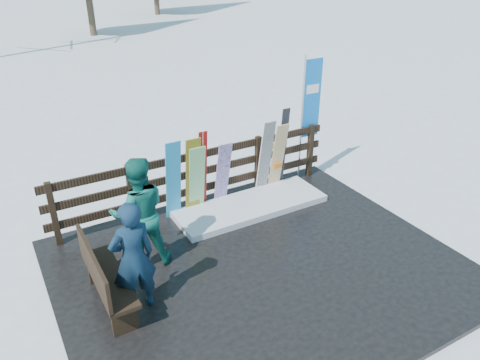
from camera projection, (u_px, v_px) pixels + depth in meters
ground at (261, 270)px, 7.33m from camera, size 700.00×700.00×0.00m
deck at (261, 268)px, 7.31m from camera, size 6.00×5.00×0.08m
fence at (199, 174)px, 8.69m from camera, size 5.60×0.10×1.15m
snow_patch at (251, 206)px, 8.85m from camera, size 2.89×1.00×0.12m
bench at (103, 276)px, 6.27m from camera, size 0.41×1.50×0.97m
snowboard_0 at (173, 181)px, 8.21m from camera, size 0.28×0.24×1.54m
snowboard_1 at (197, 180)px, 8.45m from camera, size 0.30×0.23×1.34m
snowboard_2 at (193, 177)px, 8.38m from camera, size 0.28×0.21×1.52m
snowboard_3 at (223, 174)px, 8.69m from camera, size 0.27×0.31×1.32m
snowboard_4 at (265, 158)px, 9.06m from camera, size 0.26×0.30×1.56m
snowboard_5 at (278, 157)px, 9.21m from camera, size 0.27×0.30×1.45m
ski_pair_a at (203, 171)px, 8.52m from camera, size 0.16×0.19×1.58m
ski_pair_b at (282, 149)px, 9.27m from camera, size 0.17×0.18×1.71m
rental_flag at (309, 104)px, 9.42m from camera, size 0.45×0.04×2.60m
person_front at (133, 258)px, 6.11m from camera, size 0.63×0.44×1.66m
person_back at (139, 213)px, 6.99m from camera, size 0.98×0.82×1.79m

